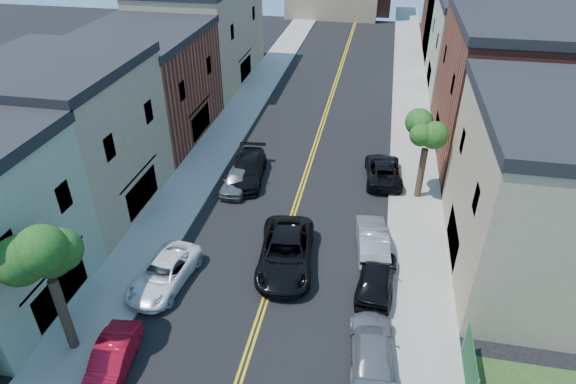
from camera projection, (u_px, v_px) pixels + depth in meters
The scene contains 21 objects.
sidewalk_left at pixel (234, 119), 44.02m from camera, with size 3.20×100.00×0.15m, color gray.
sidewalk_right at pixel (414, 133), 41.46m from camera, with size 3.20×100.00×0.15m, color gray.
curb_left at pixel (253, 120), 43.74m from camera, with size 0.30×100.00×0.15m, color gray.
curb_right at pixel (393, 132), 41.75m from camera, with size 0.30×100.00×0.15m, color gray.
bldg_left_tan_near at pixel (67, 143), 30.21m from camera, with size 9.00×10.00×9.00m, color #998466.
bldg_left_brick at pixel (145, 88), 39.59m from camera, with size 9.00×12.00×8.00m, color brown.
bldg_left_tan_far at pixel (202, 34), 50.78m from camera, with size 9.00×16.00×9.50m, color #998466.
bldg_right_tan at pixel (555, 199), 24.85m from camera, with size 9.00×12.00×9.00m, color #998466.
bldg_right_brick at pixel (508, 91), 36.18m from camera, with size 9.00×14.00×10.00m, color brown.
bldg_right_palegrn at pixel (480, 48), 48.18m from camera, with size 9.00×12.00×8.50m, color gray.
tree_left_mid at pixel (36, 233), 19.00m from camera, with size 5.20×5.20×9.29m.
tree_right_far at pixel (430, 119), 30.14m from camera, with size 4.40×4.40×8.03m.
red_sedan at pixel (112, 360), 21.10m from camera, with size 1.44×4.14×1.36m, color #B30B20.
white_pickup at pixel (164, 273), 25.72m from camera, with size 2.33×5.06×1.41m, color white.
grey_car_left at pixel (237, 180), 33.82m from camera, with size 1.66×4.13×1.41m, color #53575B.
black_car_left at pixel (248, 169), 34.80m from camera, with size 2.29×5.62×1.63m, color black.
grey_car_right at pixel (372, 348), 21.61m from camera, with size 1.95×4.80×1.39m, color slate.
black_car_right at pixel (377, 277), 25.34m from camera, with size 1.91×4.75×1.62m, color black.
silver_car_right at pixel (372, 239), 28.05m from camera, with size 1.66×4.77×1.57m, color #929499.
dark_car_right_far at pixel (383, 170), 34.91m from camera, with size 2.41×5.24×1.46m, color black.
black_suv_lane at pixel (286, 252), 26.91m from camera, with size 2.91×6.31×1.75m, color black.
Camera 1 is at (4.63, 0.99, 18.12)m, focal length 30.52 mm.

